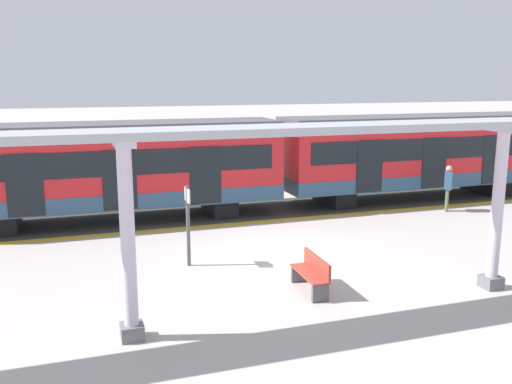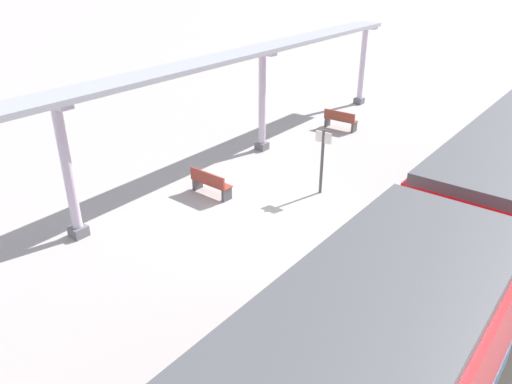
{
  "view_description": "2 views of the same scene",
  "coord_description": "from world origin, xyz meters",
  "px_view_note": "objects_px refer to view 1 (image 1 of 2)",
  "views": [
    {
      "loc": [
        14.08,
        -5.41,
        4.98
      ],
      "look_at": [
        -0.63,
        -0.5,
        1.82
      ],
      "focal_mm": 39.19,
      "sensor_mm": 36.0,
      "label": 1
    },
    {
      "loc": [
        -7.63,
        10.43,
        7.34
      ],
      "look_at": [
        -1.08,
        2.05,
        2.08
      ],
      "focal_mm": 34.74,
      "sensor_mm": 36.0,
      "label": 2
    }
  ],
  "objects_px": {
    "train_far_carriage": "(415,155)",
    "canopy_pillar_third": "(497,208)",
    "passenger_waiting_near_edge": "(448,183)",
    "bench_near_end": "(312,273)",
    "canopy_pillar_second": "(128,241)",
    "train_near_carriage": "(116,170)",
    "platform_info_sign": "(188,218)"
  },
  "relations": [
    {
      "from": "canopy_pillar_third",
      "to": "bench_near_end",
      "type": "xyz_separation_m",
      "value": [
        -1.18,
        -4.2,
        -1.53
      ]
    },
    {
      "from": "train_far_carriage",
      "to": "canopy_pillar_second",
      "type": "relative_size",
      "value": 2.98
    },
    {
      "from": "train_near_carriage",
      "to": "platform_info_sign",
      "type": "relative_size",
      "value": 5.28
    },
    {
      "from": "train_far_carriage",
      "to": "canopy_pillar_second",
      "type": "bearing_deg",
      "value": -53.21
    },
    {
      "from": "passenger_waiting_near_edge",
      "to": "canopy_pillar_third",
      "type": "bearing_deg",
      "value": -29.7
    },
    {
      "from": "train_near_carriage",
      "to": "passenger_waiting_near_edge",
      "type": "relative_size",
      "value": 6.61
    },
    {
      "from": "canopy_pillar_second",
      "to": "platform_info_sign",
      "type": "relative_size",
      "value": 1.77
    },
    {
      "from": "canopy_pillar_third",
      "to": "train_far_carriage",
      "type": "bearing_deg",
      "value": 156.17
    },
    {
      "from": "canopy_pillar_third",
      "to": "passenger_waiting_near_edge",
      "type": "height_order",
      "value": "canopy_pillar_third"
    },
    {
      "from": "canopy_pillar_third",
      "to": "bench_near_end",
      "type": "height_order",
      "value": "canopy_pillar_third"
    },
    {
      "from": "train_far_carriage",
      "to": "platform_info_sign",
      "type": "distance_m",
      "value": 12.18
    },
    {
      "from": "train_far_carriage",
      "to": "bench_near_end",
      "type": "height_order",
      "value": "train_far_carriage"
    },
    {
      "from": "bench_near_end",
      "to": "passenger_waiting_near_edge",
      "type": "relative_size",
      "value": 0.86
    },
    {
      "from": "train_far_carriage",
      "to": "canopy_pillar_second",
      "type": "height_order",
      "value": "canopy_pillar_second"
    },
    {
      "from": "train_near_carriage",
      "to": "passenger_waiting_near_edge",
      "type": "distance_m",
      "value": 12.28
    },
    {
      "from": "train_near_carriage",
      "to": "canopy_pillar_second",
      "type": "bearing_deg",
      "value": -3.28
    },
    {
      "from": "train_far_carriage",
      "to": "passenger_waiting_near_edge",
      "type": "bearing_deg",
      "value": -4.42
    },
    {
      "from": "platform_info_sign",
      "to": "bench_near_end",
      "type": "bearing_deg",
      "value": 41.14
    },
    {
      "from": "platform_info_sign",
      "to": "passenger_waiting_near_edge",
      "type": "relative_size",
      "value": 1.25
    },
    {
      "from": "train_near_carriage",
      "to": "passenger_waiting_near_edge",
      "type": "bearing_deg",
      "value": 78.3
    },
    {
      "from": "canopy_pillar_third",
      "to": "passenger_waiting_near_edge",
      "type": "xyz_separation_m",
      "value": [
        -7.05,
        4.02,
        -0.88
      ]
    },
    {
      "from": "platform_info_sign",
      "to": "canopy_pillar_second",
      "type": "bearing_deg",
      "value": -26.23
    },
    {
      "from": "canopy_pillar_second",
      "to": "passenger_waiting_near_edge",
      "type": "distance_m",
      "value": 14.42
    },
    {
      "from": "canopy_pillar_second",
      "to": "passenger_waiting_near_edge",
      "type": "xyz_separation_m",
      "value": [
        -7.05,
        12.55,
        -0.88
      ]
    },
    {
      "from": "train_far_carriage",
      "to": "platform_info_sign",
      "type": "relative_size",
      "value": 5.28
    },
    {
      "from": "passenger_waiting_near_edge",
      "to": "canopy_pillar_second",
      "type": "bearing_deg",
      "value": -60.7
    },
    {
      "from": "canopy_pillar_third",
      "to": "canopy_pillar_second",
      "type": "bearing_deg",
      "value": -90.0
    },
    {
      "from": "train_far_carriage",
      "to": "canopy_pillar_second",
      "type": "distance_m",
      "value": 15.92
    },
    {
      "from": "bench_near_end",
      "to": "train_far_carriage",
      "type": "bearing_deg",
      "value": 134.81
    },
    {
      "from": "bench_near_end",
      "to": "passenger_waiting_near_edge",
      "type": "bearing_deg",
      "value": 125.53
    },
    {
      "from": "train_far_carriage",
      "to": "canopy_pillar_third",
      "type": "distance_m",
      "value": 10.42
    },
    {
      "from": "platform_info_sign",
      "to": "canopy_pillar_third",
      "type": "bearing_deg",
      "value": 59.22
    }
  ]
}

